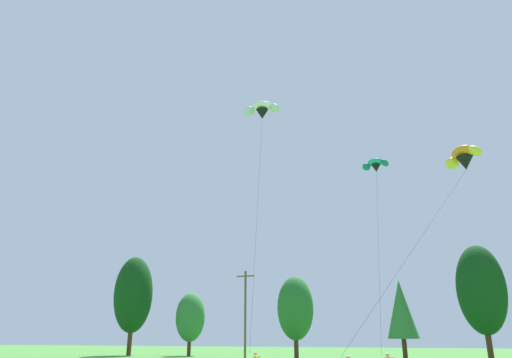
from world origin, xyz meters
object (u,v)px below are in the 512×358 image
Objects in this scene: parafoil_kite_high_white at (262,110)px; parafoil_kite_mid_orange at (464,158)px; parafoil_kite_far_teal at (376,165)px; utility_pole at (245,312)px.

parafoil_kite_mid_orange is (17.70, -5.61, -9.60)m from parafoil_kite_high_white.
parafoil_kite_far_teal reaches higher than parafoil_kite_mid_orange.
utility_pole is 23.15m from parafoil_kite_far_teal.
parafoil_kite_high_white is at bearing -173.42° from parafoil_kite_far_teal.
parafoil_kite_far_teal is (16.73, -9.90, 12.56)m from utility_pole.
parafoil_kite_high_white reaches higher than parafoil_kite_far_teal.
parafoil_kite_mid_orange reaches higher than utility_pole.
utility_pole is 23.26m from parafoil_kite_high_white.
utility_pole is at bearing 118.03° from parafoil_kite_high_white.
parafoil_kite_far_teal is at bearing -30.62° from utility_pole.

